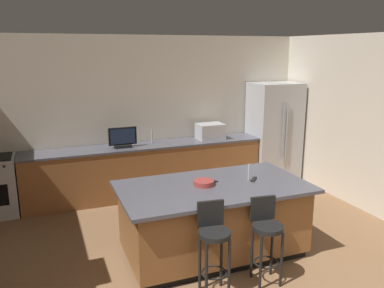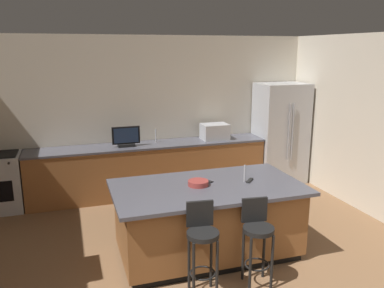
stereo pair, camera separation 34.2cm
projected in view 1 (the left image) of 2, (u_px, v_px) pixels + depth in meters
name	position (u px, v px, depth m)	size (l,w,h in m)	color
wall_back	(144.00, 114.00, 7.11)	(6.55, 0.12, 2.79)	beige
wall_right	(379.00, 127.00, 6.01)	(0.12, 5.24, 2.79)	beige
counter_back	(147.00, 170.00, 6.97)	(4.21, 0.62, 0.93)	brown
kitchen_island	(213.00, 219.00, 4.95)	(2.34, 1.28, 0.92)	black
refrigerator	(274.00, 132.00, 7.71)	(0.92, 0.74, 1.92)	#B7BABF
microwave	(210.00, 131.00, 7.26)	(0.48, 0.36, 0.29)	#B7BABF
tv_monitor	(123.00, 138.00, 6.63)	(0.47, 0.16, 0.35)	black
sink_faucet_back	(152.00, 136.00, 6.97)	(0.02, 0.02, 0.24)	#B2B2B7
sink_faucet_island	(249.00, 172.00, 4.99)	(0.02, 0.02, 0.22)	#B2B2B7
bar_stool_left	(214.00, 241.00, 4.10)	(0.34, 0.35, 1.01)	black
bar_stool_right	(266.00, 233.00, 4.33)	(0.34, 0.35, 0.97)	black
fruit_bowl	(204.00, 183.00, 4.83)	(0.25, 0.25, 0.06)	#993833
cell_phone	(212.00, 181.00, 4.99)	(0.07, 0.15, 0.01)	black
tv_remote	(254.00, 179.00, 5.03)	(0.04, 0.17, 0.02)	black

